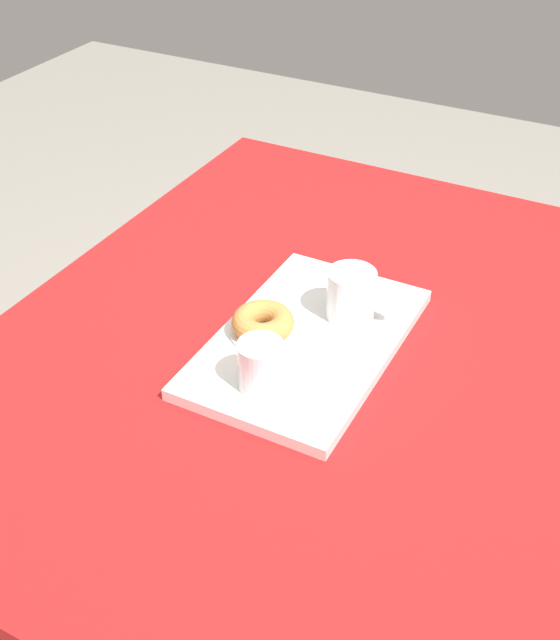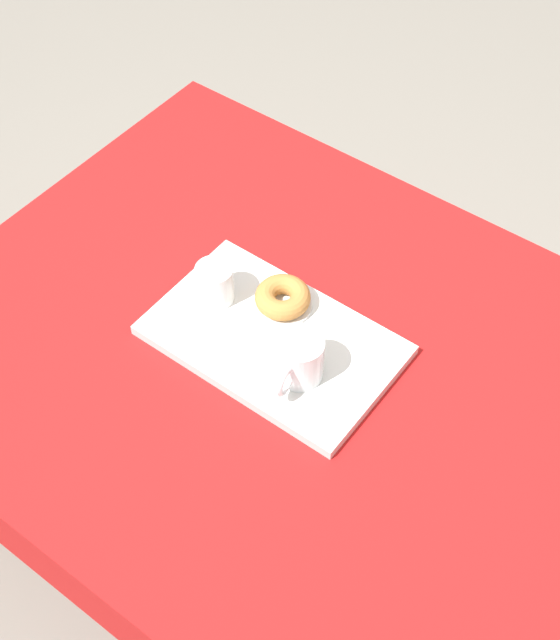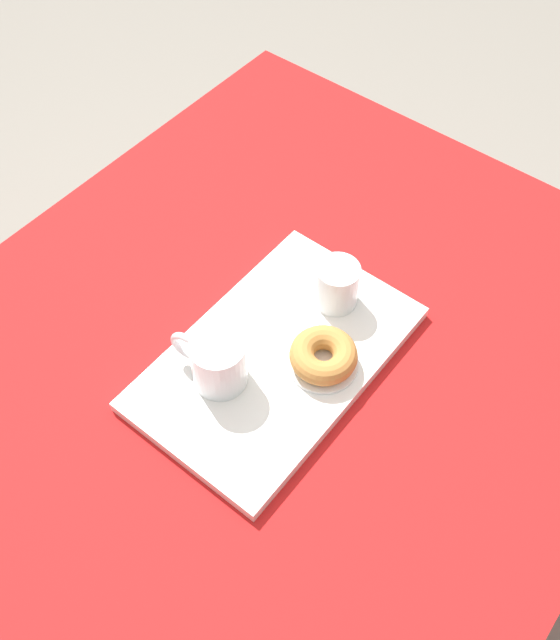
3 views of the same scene
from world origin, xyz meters
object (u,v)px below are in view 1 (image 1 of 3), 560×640
(dining_table, at_px, (318,379))
(serving_tray, at_px, (307,342))
(water_glass_near, at_px, (261,367))
(tea_mug_left, at_px, (352,296))
(sugar_donut_left, at_px, (263,322))
(donut_plate_left, at_px, (263,333))

(dining_table, bearing_deg, serving_tray, 159.10)
(dining_table, height_order, water_glass_near, water_glass_near)
(water_glass_near, bearing_deg, serving_tray, -3.83)
(dining_table, xyz_separation_m, water_glass_near, (-0.18, 0.02, 0.15))
(serving_tray, distance_m, water_glass_near, 0.16)
(water_glass_near, bearing_deg, dining_table, -6.72)
(dining_table, height_order, tea_mug_left, tea_mug_left)
(sugar_donut_left, bearing_deg, water_glass_near, -152.83)
(tea_mug_left, relative_size, sugar_donut_left, 1.21)
(tea_mug_left, height_order, donut_plate_left, tea_mug_left)
(serving_tray, bearing_deg, dining_table, -20.90)
(dining_table, bearing_deg, sugar_donut_left, 126.02)
(sugar_donut_left, bearing_deg, tea_mug_left, -42.83)
(serving_tray, relative_size, sugar_donut_left, 4.30)
(tea_mug_left, bearing_deg, serving_tray, 155.05)
(serving_tray, xyz_separation_m, water_glass_near, (-0.15, 0.01, 0.05))
(dining_table, xyz_separation_m, serving_tray, (-0.03, 0.01, 0.10))
(serving_tray, height_order, sugar_donut_left, sugar_donut_left)
(water_glass_near, height_order, donut_plate_left, water_glass_near)
(sugar_donut_left, bearing_deg, serving_tray, -66.51)
(sugar_donut_left, bearing_deg, donut_plate_left, 0.00)
(water_glass_near, xyz_separation_m, donut_plate_left, (0.12, 0.06, -0.03))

